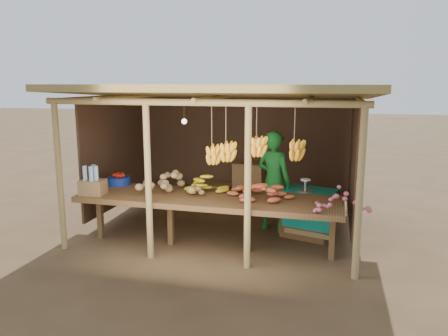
# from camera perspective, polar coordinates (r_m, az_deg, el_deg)

# --- Properties ---
(ground) EXTENTS (60.00, 60.00, 0.00)m
(ground) POSITION_cam_1_polar(r_m,az_deg,el_deg) (7.57, 0.00, -7.83)
(ground) COLOR brown
(ground) RESTS_ON ground
(stall_structure) EXTENTS (4.70, 3.50, 2.43)m
(stall_structure) POSITION_cam_1_polar(r_m,az_deg,el_deg) (7.19, 0.65, 6.82)
(stall_structure) COLOR tan
(stall_structure) RESTS_ON ground
(counter) EXTENTS (3.90, 1.05, 0.80)m
(counter) POSITION_cam_1_polar(r_m,az_deg,el_deg) (6.47, -2.08, -4.28)
(counter) COLOR brown
(counter) RESTS_ON ground
(potato_heap) EXTENTS (1.07, 0.65, 0.37)m
(potato_heap) POSITION_cam_1_polar(r_m,az_deg,el_deg) (6.67, -7.04, -1.71)
(potato_heap) COLOR #A08253
(potato_heap) RESTS_ON counter
(sweet_potato_heap) EXTENTS (0.94, 0.60, 0.36)m
(sweet_potato_heap) POSITION_cam_1_polar(r_m,az_deg,el_deg) (6.33, 4.53, -2.42)
(sweet_potato_heap) COLOR #C05431
(sweet_potato_heap) RESTS_ON counter
(onion_heap) EXTENTS (0.81, 0.65, 0.35)m
(onion_heap) POSITION_cam_1_polar(r_m,az_deg,el_deg) (5.89, 15.16, -3.82)
(onion_heap) COLOR #BB5B6C
(onion_heap) RESTS_ON counter
(banana_pile) EXTENTS (0.66, 0.40, 0.35)m
(banana_pile) POSITION_cam_1_polar(r_m,az_deg,el_deg) (6.65, -1.92, -1.75)
(banana_pile) COLOR yellow
(banana_pile) RESTS_ON counter
(tomato_basin) EXTENTS (0.37, 0.37, 0.19)m
(tomato_basin) POSITION_cam_1_polar(r_m,az_deg,el_deg) (7.38, -13.56, -1.53)
(tomato_basin) COLOR navy
(tomato_basin) RESTS_ON counter
(bottle_box) EXTENTS (0.38, 0.31, 0.45)m
(bottle_box) POSITION_cam_1_polar(r_m,az_deg,el_deg) (6.82, -16.78, -1.95)
(bottle_box) COLOR olive
(bottle_box) RESTS_ON counter
(vendor) EXTENTS (0.73, 0.62, 1.69)m
(vendor) POSITION_cam_1_polar(r_m,az_deg,el_deg) (7.28, 6.50, -1.73)
(vendor) COLOR #176B25
(vendor) RESTS_ON ground
(tarp_crate) EXTENTS (0.98, 0.90, 0.97)m
(tarp_crate) POSITION_cam_1_polar(r_m,az_deg,el_deg) (7.23, 10.94, -5.61)
(tarp_crate) COLOR brown
(tarp_crate) RESTS_ON ground
(carton_stack) EXTENTS (1.23, 0.49, 0.92)m
(carton_stack) POSITION_cam_1_polar(r_m,az_deg,el_deg) (8.57, 1.96, -2.74)
(carton_stack) COLOR olive
(carton_stack) RESTS_ON ground
(burlap_sacks) EXTENTS (0.86, 0.45, 0.60)m
(burlap_sacks) POSITION_cam_1_polar(r_m,az_deg,el_deg) (8.98, -7.05, -3.11)
(burlap_sacks) COLOR #4D3323
(burlap_sacks) RESTS_ON ground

